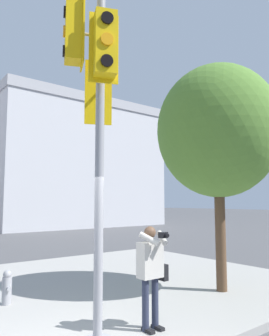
{
  "coord_description": "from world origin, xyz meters",
  "views": [
    {
      "loc": [
        -1.79,
        -3.6,
        2.15
      ],
      "look_at": [
        1.28,
        0.33,
        2.66
      ],
      "focal_mm": 35.0,
      "sensor_mm": 36.0,
      "label": 1
    }
  ],
  "objects_px": {
    "person_photographer": "(151,268)",
    "street_tree": "(218,131)",
    "fire_hydrant": "(7,287)",
    "traffic_signal_pole": "(94,101)"
  },
  "relations": [
    {
      "from": "street_tree",
      "to": "fire_hydrant",
      "type": "bearing_deg",
      "value": 154.29
    },
    {
      "from": "street_tree",
      "to": "person_photographer",
      "type": "bearing_deg",
      "value": -165.19
    },
    {
      "from": "traffic_signal_pole",
      "to": "fire_hydrant",
      "type": "bearing_deg",
      "value": 96.35
    },
    {
      "from": "person_photographer",
      "to": "street_tree",
      "type": "height_order",
      "value": "street_tree"
    },
    {
      "from": "fire_hydrant",
      "to": "person_photographer",
      "type": "bearing_deg",
      "value": -62.43
    },
    {
      "from": "traffic_signal_pole",
      "to": "person_photographer",
      "type": "xyz_separation_m",
      "value": [
        1.11,
        0.02,
        -2.51
      ]
    },
    {
      "from": "fire_hydrant",
      "to": "street_tree",
      "type": "bearing_deg",
      "value": -25.71
    },
    {
      "from": "street_tree",
      "to": "fire_hydrant",
      "type": "relative_size",
      "value": 8.0
    },
    {
      "from": "person_photographer",
      "to": "street_tree",
      "type": "relative_size",
      "value": 0.31
    },
    {
      "from": "traffic_signal_pole",
      "to": "fire_hydrant",
      "type": "xyz_separation_m",
      "value": [
        -0.3,
        2.73,
        -3.14
      ]
    }
  ]
}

